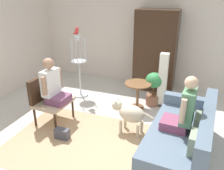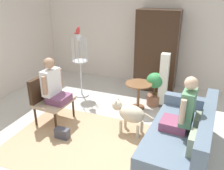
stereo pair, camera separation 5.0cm
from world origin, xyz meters
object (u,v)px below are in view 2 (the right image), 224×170
(dog, at_px, (130,113))
(column_lamp, at_px, (163,81))
(person_on_armchair, at_px, (53,85))
(parrot, at_px, (78,31))
(bird_cage_stand, at_px, (80,68))
(person_on_couch, at_px, (184,110))
(round_end_table, at_px, (138,91))
(armchair, at_px, (48,95))
(armoire_cabinet, at_px, (157,51))
(potted_plant, at_px, (155,87))
(couch, at_px, (183,138))
(handbag, at_px, (62,133))

(dog, xyz_separation_m, column_lamp, (0.36, 1.28, 0.21))
(person_on_armchair, height_order, parrot, parrot)
(dog, xyz_separation_m, parrot, (-1.61, 1.13, 1.19))
(person_on_armchair, relative_size, bird_cage_stand, 0.57)
(person_on_couch, height_order, person_on_armchair, person_on_couch)
(round_end_table, relative_size, bird_cage_stand, 0.39)
(dog, bearing_deg, armchair, -174.99)
(person_on_armchair, distance_m, bird_cage_stand, 1.29)
(dog, relative_size, armoire_cabinet, 0.40)
(round_end_table, distance_m, potted_plant, 0.41)
(person_on_couch, height_order, dog, person_on_couch)
(bird_cage_stand, xyz_separation_m, parrot, (-0.01, 0.00, 0.87))
(couch, bearing_deg, person_on_armchair, 177.15)
(dog, distance_m, bird_cage_stand, 1.98)
(person_on_couch, bearing_deg, person_on_armchair, 176.59)
(dog, bearing_deg, couch, -15.88)
(armoire_cabinet, bearing_deg, dog, -89.95)
(column_lamp, bearing_deg, person_on_couch, -70.50)
(potted_plant, distance_m, handbag, 2.27)
(person_on_armchair, bearing_deg, parrot, 95.79)
(potted_plant, height_order, column_lamp, column_lamp)
(person_on_couch, xyz_separation_m, potted_plant, (-0.74, 1.55, -0.35))
(couch, bearing_deg, round_end_table, 130.63)
(armoire_cabinet, bearing_deg, person_on_couch, -69.93)
(person_on_couch, relative_size, round_end_table, 1.50)
(column_lamp, xyz_separation_m, handbag, (-1.42, -1.89, -0.51))
(armchair, bearing_deg, couch, -2.90)
(parrot, relative_size, potted_plant, 0.22)
(person_on_armchair, height_order, handbag, person_on_armchair)
(potted_plant, xyz_separation_m, armoire_cabinet, (-0.18, 0.97, 0.56))
(armoire_cabinet, bearing_deg, column_lamp, -69.00)
(dog, height_order, potted_plant, potted_plant)
(armchair, xyz_separation_m, handbag, (0.57, -0.47, -0.44))
(parrot, relative_size, column_lamp, 0.14)
(person_on_couch, bearing_deg, bird_cage_stand, 150.47)
(armchair, bearing_deg, column_lamp, 35.52)
(bird_cage_stand, height_order, column_lamp, bird_cage_stand)
(person_on_armchair, bearing_deg, person_on_couch, -3.41)
(person_on_couch, relative_size, parrot, 5.22)
(person_on_couch, height_order, armoire_cabinet, armoire_cabinet)
(armchair, height_order, person_on_armchair, person_on_armchair)
(dog, bearing_deg, bird_cage_stand, 144.68)
(bird_cage_stand, bearing_deg, person_on_couch, -29.53)
(person_on_armchair, bearing_deg, bird_cage_stand, 95.13)
(couch, distance_m, dog, 1.00)
(dog, relative_size, potted_plant, 1.04)
(round_end_table, distance_m, armoire_cabinet, 1.39)
(person_on_couch, distance_m, person_on_armchair, 2.40)
(armoire_cabinet, bearing_deg, parrot, -145.60)
(column_lamp, bearing_deg, armoire_cabinet, 111.00)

